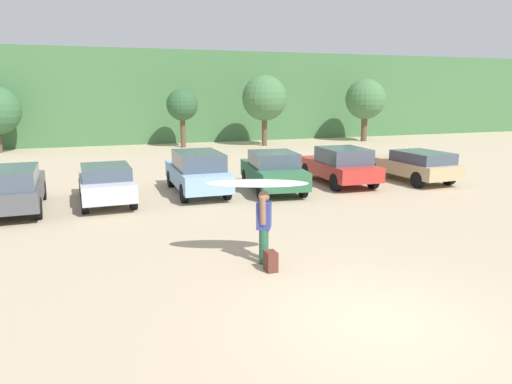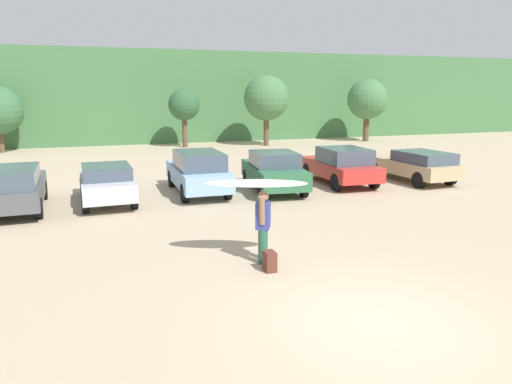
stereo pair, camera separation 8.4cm
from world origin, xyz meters
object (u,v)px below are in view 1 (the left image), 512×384
(parked_car_dark_gray, at_px, (10,188))
(backpack_dropped, at_px, (271,261))
(parked_car_forest_green, at_px, (273,171))
(person_adult, at_px, (264,222))
(parked_car_tan, at_px, (413,164))
(parked_car_silver, at_px, (106,182))
(parked_car_sky_blue, at_px, (197,171))
(surfboard_white, at_px, (257,183))
(parked_car_red, at_px, (340,165))

(parked_car_dark_gray, distance_m, backpack_dropped, 9.86)
(parked_car_forest_green, bearing_deg, person_adult, 163.99)
(parked_car_tan, distance_m, person_adult, 12.22)
(parked_car_dark_gray, xyz_separation_m, parked_car_silver, (3.00, 0.42, -0.08))
(parked_car_sky_blue, distance_m, surfboard_white, 7.94)
(parked_car_silver, bearing_deg, parked_car_dark_gray, 96.31)
(parked_car_forest_green, xyz_separation_m, parked_car_tan, (6.61, -0.14, -0.07))
(person_adult, bearing_deg, backpack_dropped, 110.75)
(parked_car_silver, distance_m, parked_car_red, 9.61)
(parked_car_sky_blue, xyz_separation_m, backpack_dropped, (-0.27, -8.61, -0.64))
(parked_car_red, bearing_deg, parked_car_silver, 94.41)
(parked_car_dark_gray, relative_size, parked_car_tan, 0.99)
(surfboard_white, bearing_deg, parked_car_silver, -47.22)
(parked_car_silver, distance_m, surfboard_white, 8.06)
(parked_car_tan, bearing_deg, parked_car_red, 78.33)
(surfboard_white, xyz_separation_m, backpack_dropped, (0.06, -0.74, -1.63))
(parked_car_forest_green, distance_m, backpack_dropped, 8.73)
(parked_car_sky_blue, xyz_separation_m, person_adult, (-0.21, -7.99, 0.09))
(parked_car_red, distance_m, person_adult, 10.11)
(parked_car_dark_gray, distance_m, parked_car_red, 12.62)
(parked_car_tan, distance_m, backpack_dropped, 12.66)
(backpack_dropped, bearing_deg, parked_car_silver, 111.28)
(parked_car_silver, height_order, parked_car_tan, parked_car_silver)
(parked_car_dark_gray, height_order, surfboard_white, surfboard_white)
(parked_car_silver, bearing_deg, parked_car_forest_green, -91.82)
(parked_car_dark_gray, height_order, parked_car_red, parked_car_red)
(parked_car_sky_blue, bearing_deg, parked_car_dark_gray, 98.87)
(parked_car_tan, distance_m, surfboard_white, 12.30)
(parked_car_sky_blue, xyz_separation_m, parked_car_red, (6.18, -0.15, -0.04))
(parked_car_silver, xyz_separation_m, parked_car_forest_green, (6.39, -0.01, 0.06))
(parked_car_sky_blue, height_order, person_adult, person_adult)
(parked_car_dark_gray, bearing_deg, backpack_dropped, -143.01)
(surfboard_white, bearing_deg, parked_car_dark_gray, -28.76)
(person_adult, xyz_separation_m, surfboard_white, (-0.13, 0.12, 0.90))
(parked_car_forest_green, relative_size, surfboard_white, 1.83)
(parked_car_tan, xyz_separation_m, backpack_dropped, (-9.84, -7.95, -0.52))
(parked_car_dark_gray, height_order, person_adult, person_adult)
(parked_car_dark_gray, xyz_separation_m, person_adult, (6.22, -7.06, 0.12))
(parked_car_forest_green, bearing_deg, parked_car_dark_gray, 99.43)
(parked_car_silver, height_order, parked_car_sky_blue, parked_car_sky_blue)
(parked_car_silver, height_order, backpack_dropped, parked_car_silver)
(parked_car_silver, xyz_separation_m, surfboard_white, (3.10, -7.36, 1.10))
(parked_car_red, height_order, parked_car_tan, parked_car_red)
(parked_car_silver, xyz_separation_m, parked_car_tan, (12.99, -0.15, -0.01))
(parked_car_sky_blue, xyz_separation_m, surfboard_white, (-0.33, -7.87, 0.99))
(parked_car_tan, height_order, backpack_dropped, parked_car_tan)
(parked_car_silver, height_order, parked_car_forest_green, parked_car_forest_green)
(parked_car_tan, bearing_deg, parked_car_forest_green, 85.68)
(parked_car_dark_gray, bearing_deg, parked_car_red, -88.16)
(parked_car_sky_blue, relative_size, surfboard_white, 1.90)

